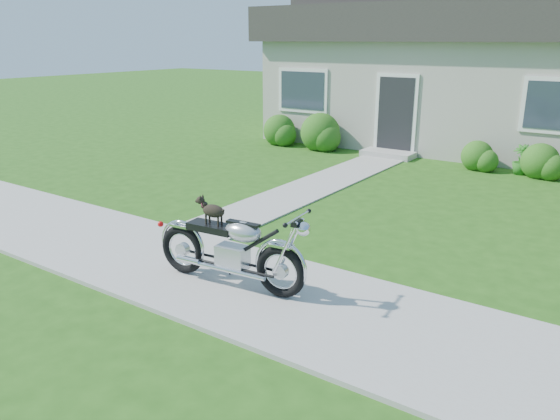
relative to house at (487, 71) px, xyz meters
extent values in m
plane|color=#235114|center=(0.00, -11.99, -2.16)|extent=(80.00, 80.00, 0.00)
cube|color=#9E9B93|center=(0.00, -11.99, -2.14)|extent=(24.00, 2.20, 0.04)
cube|color=#9E9B93|center=(-1.50, -6.99, -2.14)|extent=(1.20, 8.00, 0.03)
cube|color=#ACA69B|center=(0.00, 0.01, -0.66)|extent=(12.00, 6.00, 3.00)
cube|color=#2D2B28|center=(0.00, 0.01, 1.34)|extent=(12.60, 6.60, 1.00)
cube|color=black|center=(-1.50, -3.02, -1.11)|extent=(1.00, 0.06, 2.10)
cube|color=#9E9B93|center=(-1.50, -3.37, -2.08)|extent=(1.40, 0.70, 0.16)
cube|color=#2D3847|center=(-4.50, -3.02, -0.56)|extent=(1.70, 0.05, 1.30)
cube|color=#2D3847|center=(2.50, -3.02, -0.56)|extent=(1.70, 0.05, 1.30)
sphere|color=#2A5C18|center=(-5.02, -3.49, -1.74)|extent=(0.97, 0.97, 0.97)
sphere|color=#2A5C18|center=(0.89, -3.49, -1.83)|extent=(0.77, 0.77, 0.77)
sphere|color=#2A5C18|center=(2.31, -3.49, -1.79)|extent=(0.86, 0.86, 0.86)
sphere|color=#2A5C18|center=(-3.58, -3.49, -1.67)|extent=(1.14, 1.14, 1.14)
imported|color=#265516|center=(-3.53, -3.44, -1.78)|extent=(0.85, 0.79, 0.76)
imported|color=#25681C|center=(1.90, -3.44, -1.80)|extent=(0.45, 0.45, 0.71)
torus|color=black|center=(0.94, -12.06, -1.78)|extent=(0.68, 0.18, 0.67)
torus|color=black|center=(-0.55, -12.21, -1.78)|extent=(0.68, 0.18, 0.67)
cube|color=#B7B8BC|center=(0.25, -12.13, -1.73)|extent=(0.42, 0.28, 0.30)
ellipsoid|color=#B7B8BC|center=(0.42, -12.11, -1.36)|extent=(0.54, 0.34, 0.26)
cube|color=black|center=(-0.05, -12.16, -1.38)|extent=(0.67, 0.32, 0.09)
cube|color=silver|center=(0.94, -12.06, -1.44)|extent=(0.31, 0.17, 0.03)
cube|color=silver|center=(-0.55, -12.21, -1.44)|extent=(0.31, 0.17, 0.03)
cylinder|color=silver|center=(1.16, -12.03, -1.06)|extent=(0.09, 0.60, 0.03)
sphere|color=silver|center=(1.24, -12.03, -1.18)|extent=(0.19, 0.19, 0.17)
cylinder|color=silver|center=(0.26, -12.26, -1.86)|extent=(1.10, 0.17, 0.06)
ellipsoid|color=black|center=(-0.02, -12.15, -1.16)|extent=(0.33, 0.18, 0.17)
sphere|color=black|center=(-0.22, -12.17, -1.05)|extent=(0.11, 0.11, 0.10)
cylinder|color=black|center=(-0.12, -12.13, -1.27)|extent=(0.03, 0.03, 0.13)
cylinder|color=black|center=(-0.11, -12.20, -1.27)|extent=(0.03, 0.03, 0.13)
cylinder|color=black|center=(0.07, -12.11, -1.27)|extent=(0.03, 0.03, 0.13)
cylinder|color=black|center=(0.08, -12.18, -1.27)|extent=(0.03, 0.03, 0.13)
torus|color=#B32F4A|center=(-0.17, -12.17, -1.09)|extent=(0.06, 0.09, 0.09)
camera|label=1|loc=(4.40, -17.07, 0.91)|focal=35.00mm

